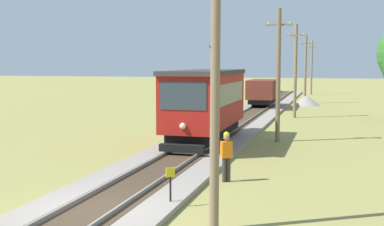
% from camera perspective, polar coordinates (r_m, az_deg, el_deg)
% --- Properties ---
extents(ground_plane, '(260.00, 260.00, 0.00)m').
position_cam_1_polar(ground_plane, '(14.17, -11.31, -11.52)').
color(ground_plane, olive).
extents(track_ballast, '(4.20, 120.00, 0.18)m').
position_cam_1_polar(track_ballast, '(14.14, -11.31, -11.18)').
color(track_ballast, gray).
rests_on(track_ballast, ground).
extents(sleeper_bed, '(2.04, 120.00, 0.01)m').
position_cam_1_polar(sleeper_bed, '(14.11, -11.32, -10.81)').
color(sleeper_bed, '#423323').
rests_on(sleeper_bed, track_ballast).
extents(rail_left, '(0.07, 120.00, 0.14)m').
position_cam_1_polar(rail_left, '(14.43, -13.91, -10.23)').
color(rail_left, gray).
rests_on(rail_left, track_ballast).
extents(rail_right, '(0.07, 120.00, 0.14)m').
position_cam_1_polar(rail_right, '(13.79, -8.61, -10.87)').
color(rail_right, gray).
rests_on(rail_right, track_ballast).
extents(red_tram, '(2.60, 8.54, 4.79)m').
position_cam_1_polar(red_tram, '(25.42, 1.58, 1.26)').
color(red_tram, maroon).
rests_on(red_tram, rail_right).
extents(freight_car, '(2.40, 5.20, 2.31)m').
position_cam_1_polar(freight_car, '(46.52, 8.10, 2.45)').
color(freight_car, maroon).
rests_on(freight_car, rail_right).
extents(utility_pole_foreground, '(1.40, 0.39, 7.54)m').
position_cam_1_polar(utility_pole_foreground, '(12.23, 2.67, 4.27)').
color(utility_pole_foreground, '#7A664C').
rests_on(utility_pole_foreground, ground).
extents(utility_pole_near_tram, '(1.40, 0.40, 7.00)m').
position_cam_1_polar(utility_pole_near_tram, '(26.64, 9.85, 4.41)').
color(utility_pole_near_tram, '#7A664C').
rests_on(utility_pole_near_tram, ground).
extents(utility_pole_mid, '(1.40, 0.41, 7.13)m').
position_cam_1_polar(utility_pole_mid, '(38.82, 11.75, 4.86)').
color(utility_pole_mid, '#7A664C').
rests_on(utility_pole_mid, ground).
extents(utility_pole_far, '(1.40, 0.29, 7.05)m').
position_cam_1_polar(utility_pole_far, '(52.92, 12.85, 5.00)').
color(utility_pole_far, '#7A664C').
rests_on(utility_pole_far, ground).
extents(utility_pole_distant, '(1.40, 0.39, 7.12)m').
position_cam_1_polar(utility_pole_distant, '(67.97, 13.53, 5.14)').
color(utility_pole_distant, '#7A664C').
rests_on(utility_pole_distant, ground).
extents(trackside_signal_marker, '(0.21, 0.21, 1.18)m').
position_cam_1_polar(trackside_signal_marker, '(14.56, -2.48, -8.22)').
color(trackside_signal_marker, black).
rests_on(trackside_signal_marker, ground).
extents(gravel_pile, '(2.75, 2.75, 1.00)m').
position_cam_1_polar(gravel_pile, '(50.36, 12.95, 1.41)').
color(gravel_pile, gray).
rests_on(gravel_pile, ground).
extents(track_worker, '(0.45, 0.40, 1.78)m').
position_cam_1_polar(track_worker, '(17.59, 3.96, -4.73)').
color(track_worker, '#38332D').
rests_on(track_worker, ground).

